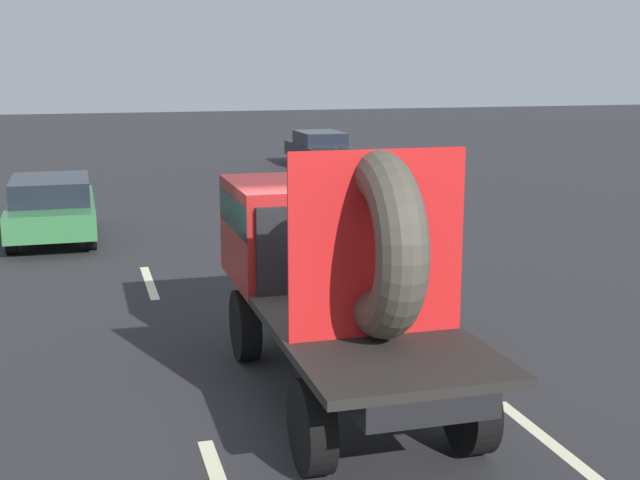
{
  "coord_description": "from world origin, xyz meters",
  "views": [
    {
      "loc": [
        -2.93,
        -9.54,
        4.01
      ],
      "look_at": [
        -0.0,
        0.8,
        1.76
      ],
      "focal_mm": 48.31,
      "sensor_mm": 36.0,
      "label": 1
    }
  ],
  "objects": [
    {
      "name": "ground_plane",
      "position": [
        0.0,
        0.0,
        0.0
      ],
      "size": [
        120.0,
        120.0,
        0.0
      ],
      "primitive_type": "plane",
      "color": "#28282B"
    },
    {
      "name": "flatbed_truck",
      "position": [
        -0.0,
        0.52,
        1.6
      ],
      "size": [
        2.02,
        5.5,
        3.13
      ],
      "color": "black",
      "rests_on": "ground_plane"
    },
    {
      "name": "distant_sedan",
      "position": [
        -3.55,
        10.65,
        0.76
      ],
      "size": [
        1.87,
        4.36,
        1.42
      ],
      "color": "black",
      "rests_on": "ground_plane"
    },
    {
      "name": "lane_dash_left_far",
      "position": [
        -1.78,
        6.08,
        0.0
      ],
      "size": [
        0.16,
        2.47,
        0.01
      ],
      "primitive_type": "cube",
      "rotation": [
        0.0,
        0.0,
        1.57
      ],
      "color": "beige",
      "rests_on": "ground_plane"
    },
    {
      "name": "lane_dash_right_near",
      "position": [
        1.77,
        -2.13,
        0.0
      ],
      "size": [
        0.16,
        2.6,
        0.01
      ],
      "primitive_type": "cube",
      "rotation": [
        0.0,
        0.0,
        1.57
      ],
      "color": "beige",
      "rests_on": "ground_plane"
    },
    {
      "name": "lane_dash_right_far",
      "position": [
        1.77,
        5.93,
        0.0
      ],
      "size": [
        0.16,
        2.5,
        0.01
      ],
      "primitive_type": "cube",
      "rotation": [
        0.0,
        0.0,
        1.57
      ],
      "color": "beige",
      "rests_on": "ground_plane"
    },
    {
      "name": "oncoming_car",
      "position": [
        6.05,
        22.28,
        0.72
      ],
      "size": [
        1.77,
        4.12,
        1.34
      ],
      "color": "black",
      "rests_on": "ground_plane"
    }
  ]
}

